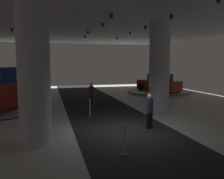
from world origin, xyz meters
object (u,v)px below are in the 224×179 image
object	(u,v)px
column_left	(34,69)
pickup_truck_deep_left	(16,79)
display_platform_far_right	(159,92)
column_right	(159,67)
display_platform_deep_left	(14,89)
visitor_walking_far	(91,93)
display_car_far_right	(159,84)
visitor_walking_near	(150,109)

from	to	relation	value
column_left	pickup_truck_deep_left	bearing A→B (deg)	98.96
column_left	display_platform_far_right	world-z (taller)	column_left
column_right	display_platform_deep_left	size ratio (longest dim) A/B	0.97
visitor_walking_far	display_car_far_right	bearing A→B (deg)	33.25
visitor_walking_far	column_left	bearing A→B (deg)	-114.50
pickup_truck_deep_left	visitor_walking_near	xyz separation A→B (m)	(7.78, -17.63, -0.31)
pickup_truck_deep_left	display_platform_deep_left	bearing A→B (deg)	127.57
pickup_truck_deep_left	visitor_walking_far	xyz separation A→B (m)	(6.27, -11.10, -0.31)
pickup_truck_deep_left	display_car_far_right	bearing A→B (deg)	-24.21
display_car_far_right	visitor_walking_near	size ratio (longest dim) A/B	2.87
display_car_far_right	display_platform_far_right	bearing A→B (deg)	115.09
display_car_far_right	visitor_walking_far	distance (m)	8.95
display_car_far_right	visitor_walking_far	xyz separation A→B (m)	(-7.49, -4.91, -0.08)
pickup_truck_deep_left	display_platform_far_right	xyz separation A→B (m)	(13.75, -6.16, -1.09)
display_platform_deep_left	visitor_walking_near	world-z (taller)	visitor_walking_near
visitor_walking_near	column_left	bearing A→B (deg)	-170.16
pickup_truck_deep_left	visitor_walking_near	distance (m)	19.27
visitor_walking_far	column_right	bearing A→B (deg)	-34.91
visitor_walking_near	pickup_truck_deep_left	bearing A→B (deg)	113.81
column_right	visitor_walking_far	bearing A→B (deg)	145.09
column_right	visitor_walking_near	bearing A→B (deg)	-120.93
column_right	display_car_far_right	bearing A→B (deg)	64.16
display_platform_deep_left	display_platform_far_right	xyz separation A→B (m)	(13.94, -6.41, -0.03)
visitor_walking_far	visitor_walking_near	bearing A→B (deg)	-77.02
column_right	display_platform_far_right	size ratio (longest dim) A/B	0.91
column_right	display_platform_deep_left	world-z (taller)	column_right
column_left	column_right	bearing A→B (deg)	33.25
column_left	visitor_walking_far	size ratio (longest dim) A/B	3.46
pickup_truck_deep_left	visitor_walking_far	size ratio (longest dim) A/B	3.45
column_right	pickup_truck_deep_left	bearing A→B (deg)	126.25
column_left	display_car_far_right	xyz separation A→B (m)	(10.85, 12.28, -1.76)
pickup_truck_deep_left	column_right	bearing A→B (deg)	-53.75
column_left	display_car_far_right	distance (m)	16.48
display_platform_far_right	visitor_walking_far	world-z (taller)	visitor_walking_far
column_left	display_platform_far_right	bearing A→B (deg)	48.65
column_right	display_platform_deep_left	bearing A→B (deg)	126.27
display_platform_deep_left	display_car_far_right	world-z (taller)	display_car_far_right
display_car_far_right	visitor_walking_near	bearing A→B (deg)	-117.62
pickup_truck_deep_left	visitor_walking_near	bearing A→B (deg)	-66.19
display_platform_deep_left	visitor_walking_near	distance (m)	19.59
visitor_walking_near	column_right	bearing A→B (deg)	59.07
display_car_far_right	visitor_walking_far	world-z (taller)	display_car_far_right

